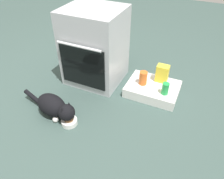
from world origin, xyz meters
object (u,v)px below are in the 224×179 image
at_px(pantry_cabinet, 153,89).
at_px(sauce_jar, 143,78).
at_px(oven, 94,47).
at_px(snack_bag, 162,73).
at_px(soda_can, 165,89).
at_px(cat, 54,106).
at_px(food_bowl, 69,121).

relative_size(pantry_cabinet, sauce_jar, 3.68).
height_order(oven, snack_bag, oven).
bearing_deg(sauce_jar, soda_can, -14.93).
bearing_deg(oven, cat, -94.00).
distance_m(pantry_cabinet, sauce_jar, 0.16).
height_order(food_bowl, sauce_jar, sauce_jar).
height_order(oven, pantry_cabinet, oven).
xyz_separation_m(pantry_cabinet, sauce_jar, (-0.11, -0.02, 0.12)).
relative_size(oven, snack_bag, 4.36).
height_order(pantry_cabinet, snack_bag, snack_bag).
height_order(cat, snack_bag, snack_bag).
height_order(oven, food_bowl, oven).
relative_size(pantry_cabinet, soda_can, 4.29).
bearing_deg(soda_can, snack_bag, 113.36).
xyz_separation_m(soda_can, sauce_jar, (-0.24, 0.06, 0.01)).
bearing_deg(soda_can, pantry_cabinet, 147.16).
height_order(food_bowl, cat, cat).
relative_size(food_bowl, cat, 0.22).
distance_m(oven, food_bowl, 0.82).
relative_size(sauce_jar, snack_bag, 0.78).
distance_m(cat, soda_can, 1.04).
height_order(pantry_cabinet, soda_can, soda_can).
distance_m(oven, snack_bag, 0.75).
bearing_deg(sauce_jar, snack_bag, 39.52).
xyz_separation_m(cat, soda_can, (0.84, 0.61, 0.05)).
bearing_deg(food_bowl, soda_can, 43.31).
bearing_deg(sauce_jar, oven, 177.86).
relative_size(oven, food_bowl, 5.54).
xyz_separation_m(food_bowl, cat, (-0.17, 0.03, 0.09)).
bearing_deg(cat, soda_can, 46.65).
bearing_deg(snack_bag, soda_can, -66.64).
xyz_separation_m(oven, pantry_cabinet, (0.66, 0.00, -0.34)).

